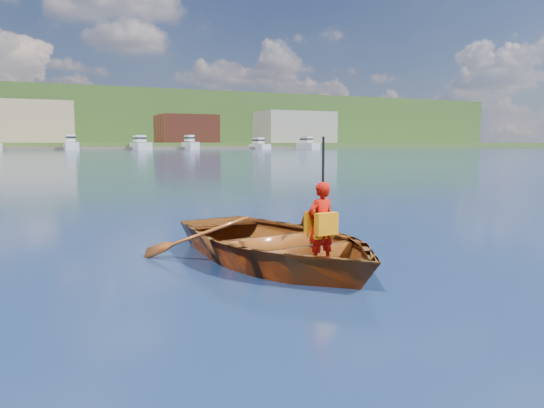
{
  "coord_description": "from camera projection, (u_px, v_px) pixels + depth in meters",
  "views": [
    {
      "loc": [
        -2.12,
        -6.26,
        1.78
      ],
      "look_at": [
        1.11,
        0.82,
        0.88
      ],
      "focal_mm": 35.0,
      "sensor_mm": 36.0,
      "label": 1
    }
  ],
  "objects": [
    {
      "name": "dock",
      "position": [
        12.0,
        149.0,
        137.88
      ],
      "size": [
        160.02,
        10.95,
        0.8
      ],
      "color": "brown",
      "rests_on": "ground"
    },
    {
      "name": "ground",
      "position": [
        219.0,
        284.0,
        6.73
      ],
      "size": [
        600.0,
        600.0,
        0.0
      ],
      "color": "#0C273F",
      "rests_on": "ground"
    },
    {
      "name": "waterfront_buildings",
      "position": [
        7.0,
        122.0,
        151.81
      ],
      "size": [
        202.0,
        16.0,
        14.0
      ],
      "color": "brown",
      "rests_on": "ground"
    },
    {
      "name": "shoreline",
      "position": [
        34.0,
        123.0,
        219.44
      ],
      "size": [
        400.0,
        140.0,
        22.0
      ],
      "color": "#345724",
      "rests_on": "ground"
    },
    {
      "name": "marina_yachts",
      "position": [
        72.0,
        145.0,
        139.43
      ],
      "size": [
        145.62,
        13.45,
        4.41
      ],
      "color": "silver",
      "rests_on": "ground"
    },
    {
      "name": "child_paddler",
      "position": [
        321.0,
        224.0,
        7.21
      ],
      "size": [
        0.46,
        0.39,
        1.77
      ],
      "color": "#B20D04",
      "rests_on": "ground"
    },
    {
      "name": "rowboat",
      "position": [
        275.0,
        242.0,
        7.92
      ],
      "size": [
        3.73,
        4.77,
        0.9
      ],
      "color": "brown",
      "rests_on": "ground"
    }
  ]
}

